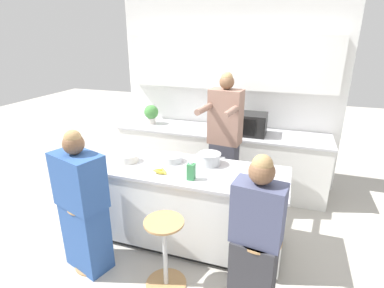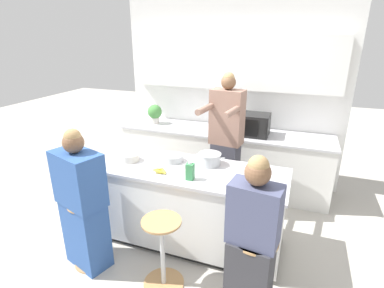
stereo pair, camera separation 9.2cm
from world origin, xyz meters
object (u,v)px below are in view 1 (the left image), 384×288
person_seated_near (255,245)px  person_cooking (224,147)px  person_wrapped_blanket (83,207)px  potted_plant (151,113)px  bar_stool_center (165,252)px  cooking_pot (209,159)px  microwave (249,124)px  kitchen_island (190,205)px  bar_stool_leftmost (90,233)px  coffee_cup_near (252,183)px  bar_stool_rightmost (256,271)px  banana_bunch (161,171)px  juice_carton (191,171)px  fruit_bowl (129,158)px

person_seated_near → person_cooking: bearing=120.2°
person_wrapped_blanket → potted_plant: bearing=115.7°
bar_stool_center → cooking_pot: cooking_pot is taller
person_cooking → microwave: bearing=80.1°
potted_plant → person_cooking: bearing=-28.3°
bar_stool_center → kitchen_island: bearing=90.0°
kitchen_island → microwave: bearing=73.4°
bar_stool_leftmost → coffee_cup_near: size_ratio=6.55×
bar_stool_leftmost → microwave: microwave is taller
bar_stool_rightmost → banana_bunch: size_ratio=4.26×
bar_stool_center → person_cooking: size_ratio=0.39×
cooking_pot → potted_plant: potted_plant is taller
bar_stool_rightmost → banana_bunch: 1.27m
kitchen_island → juice_carton: bearing=-67.6°
person_wrapped_blanket → potted_plant: size_ratio=4.83×
cooking_pot → fruit_bowl: bearing=-166.5°
person_cooking → bar_stool_leftmost: bearing=-119.2°
banana_bunch → juice_carton: 0.34m
bar_stool_rightmost → potted_plant: potted_plant is taller
bar_stool_rightmost → fruit_bowl: size_ratio=3.32×
cooking_pot → coffee_cup_near: bearing=-36.3°
bar_stool_center → banana_bunch: (-0.24, 0.50, 0.55)m
bar_stool_rightmost → cooking_pot: 1.21m
person_seated_near → cooking_pot: size_ratio=4.26×
bar_stool_rightmost → coffee_cup_near: 0.74m
microwave → cooking_pot: bearing=-101.7°
banana_bunch → potted_plant: potted_plant is taller
fruit_bowl → cooking_pot: bearing=13.5°
bar_stool_leftmost → person_cooking: size_ratio=0.39×
person_seated_near → coffee_cup_near: (-0.11, 0.50, 0.28)m
bar_stool_leftmost → banana_bunch: banana_bunch is taller
kitchen_island → banana_bunch: bearing=-141.9°
kitchen_island → cooking_pot: bearing=47.8°
bar_stool_rightmost → microwave: size_ratio=1.51×
bar_stool_center → person_cooking: person_cooking is taller
person_wrapped_blanket → person_seated_near: person_wrapped_blanket is taller
kitchen_island → fruit_bowl: (-0.70, -0.03, 0.48)m
cooking_pot → coffee_cup_near: cooking_pot is taller
bar_stool_leftmost → juice_carton: size_ratio=3.88×
fruit_bowl → banana_bunch: fruit_bowl is taller
kitchen_island → bar_stool_center: (0.00, -0.69, -0.08)m
bar_stool_leftmost → person_wrapped_blanket: (-0.02, -0.02, 0.31)m
bar_stool_rightmost → person_seated_near: bearing=-128.3°
cooking_pot → bar_stool_leftmost: bearing=-138.9°
person_seated_near → cooking_pot: bearing=133.2°
person_wrapped_blanket → kitchen_island: bearing=57.7°
kitchen_island → microwave: size_ratio=4.37×
bar_stool_leftmost → person_seated_near: size_ratio=0.49×
person_seated_near → juice_carton: size_ratio=7.90×
fruit_bowl → coffee_cup_near: coffee_cup_near is taller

